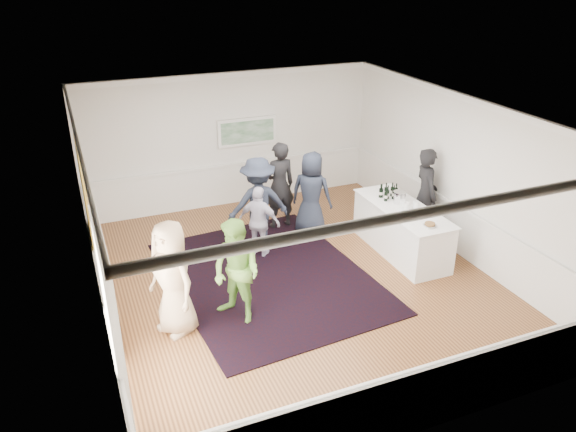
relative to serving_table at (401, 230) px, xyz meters
name	(u,v)px	position (x,y,z in m)	size (l,w,h in m)	color
floor	(297,280)	(-2.41, -0.24, -0.50)	(8.00, 8.00, 0.00)	#935C30
ceiling	(298,114)	(-2.41, -0.24, 2.70)	(7.00, 8.00, 0.02)	white
wall_left	(90,237)	(-5.91, -0.24, 1.10)	(0.02, 8.00, 3.20)	white
wall_right	(460,176)	(1.09, -0.24, 1.10)	(0.02, 8.00, 3.20)	white
wall_back	(231,140)	(-2.41, 3.76, 1.10)	(7.00, 0.02, 3.20)	white
wall_front	(433,330)	(-2.41, -4.24, 1.10)	(7.00, 0.02, 3.20)	white
wainscoting	(297,257)	(-2.41, -0.24, 0.00)	(7.00, 8.00, 1.00)	white
mirror	(85,195)	(-5.86, 1.06, 1.30)	(0.05, 1.25, 1.85)	gold
doorway	(109,311)	(-5.86, -2.14, 0.91)	(0.10, 1.78, 2.56)	white
landscape_painting	(247,132)	(-2.01, 3.70, 1.28)	(1.44, 0.06, 0.66)	white
area_rug	(269,277)	(-2.86, 0.07, -0.49)	(3.48, 4.57, 0.02)	black
serving_table	(401,230)	(0.00, 0.00, 0.00)	(0.93, 2.46, 1.00)	white
bartender	(426,194)	(0.79, 0.38, 0.50)	(0.73, 0.48, 2.02)	black
guest_tan	(173,278)	(-4.82, -0.89, 0.47)	(0.95, 0.62, 1.94)	tan
guest_green	(237,272)	(-3.80, -0.98, 0.40)	(0.88, 0.68, 1.81)	#79B347
guest_lilac	(259,222)	(-2.71, 0.97, 0.24)	(0.87, 0.36, 1.49)	silver
guest_dark_a	(258,204)	(-2.61, 1.33, 0.48)	(1.26, 0.73, 1.96)	#202636
guest_dark_b	(279,186)	(-1.85, 2.07, 0.48)	(0.72, 0.47, 1.97)	black
guest_navy	(311,193)	(-1.32, 1.53, 0.42)	(0.90, 0.59, 1.84)	#202636
wine_bottles	(388,191)	(-0.03, 0.55, 0.65)	(0.39, 0.29, 0.31)	black
juice_pitchers	(408,206)	(-0.03, -0.21, 0.62)	(0.31, 0.29, 0.24)	#86B440
ice_bucket	(399,198)	(0.04, 0.23, 0.61)	(0.26, 0.26, 0.24)	silver
nut_bowl	(430,225)	(-0.04, -0.93, 0.53)	(0.24, 0.24, 0.07)	white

